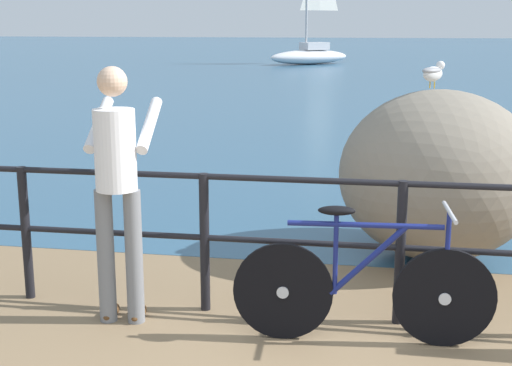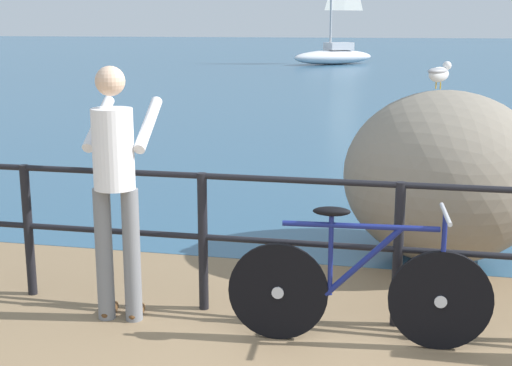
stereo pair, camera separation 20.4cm
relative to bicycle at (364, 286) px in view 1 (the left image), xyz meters
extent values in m
cube|color=#846B4C|center=(0.23, 18.61, -0.44)|extent=(120.00, 120.00, 0.10)
cube|color=#2D5675|center=(0.23, 46.50, -0.39)|extent=(120.00, 90.00, 0.01)
cylinder|color=black|center=(-2.52, 0.35, 0.12)|extent=(0.07, 0.07, 1.02)
cylinder|color=black|center=(-1.14, 0.35, 0.12)|extent=(0.07, 0.07, 1.02)
cylinder|color=black|center=(0.23, 0.35, 0.12)|extent=(0.07, 0.07, 1.02)
cylinder|color=black|center=(0.23, 0.35, 0.61)|extent=(8.28, 0.04, 0.04)
cylinder|color=black|center=(0.23, 0.35, 0.16)|extent=(8.28, 0.04, 0.04)
cylinder|color=black|center=(-0.52, -0.03, -0.06)|extent=(0.66, 0.08, 0.66)
cylinder|color=#B7BCC6|center=(-0.52, -0.03, -0.06)|extent=(0.08, 0.06, 0.08)
cylinder|color=black|center=(0.51, 0.03, -0.06)|extent=(0.66, 0.08, 0.66)
cylinder|color=#B7BCC6|center=(0.51, 0.03, -0.06)|extent=(0.08, 0.06, 0.08)
cylinder|color=navy|center=(0.00, 0.00, 0.41)|extent=(0.99, 0.10, 0.04)
cylinder|color=navy|center=(0.02, 0.00, 0.18)|extent=(0.50, 0.07, 0.50)
cylinder|color=navy|center=(-0.19, -0.01, 0.21)|extent=(0.03, 0.03, 0.53)
ellipsoid|color=black|center=(-0.19, -0.01, 0.50)|extent=(0.25, 0.11, 0.06)
cylinder|color=navy|center=(0.51, 0.03, 0.23)|extent=(0.03, 0.03, 0.57)
cylinder|color=#B7BCC6|center=(0.51, 0.03, 0.51)|extent=(0.06, 0.48, 0.03)
cylinder|color=slate|center=(-1.77, 0.04, 0.09)|extent=(0.12, 0.12, 0.95)
ellipsoid|color=#513319|center=(-1.78, 0.10, -0.35)|extent=(0.12, 0.27, 0.08)
cylinder|color=slate|center=(-1.57, 0.06, 0.09)|extent=(0.12, 0.12, 0.95)
ellipsoid|color=#513319|center=(-1.58, 0.12, -0.35)|extent=(0.12, 0.27, 0.08)
cylinder|color=white|center=(-1.67, 0.05, 0.84)|extent=(0.28, 0.28, 0.55)
sphere|color=beige|center=(-1.67, 0.05, 1.29)|extent=(0.20, 0.20, 0.20)
cylinder|color=white|center=(-1.87, 0.27, 0.97)|extent=(0.12, 0.52, 0.34)
cylinder|color=white|center=(-1.51, 0.30, 0.97)|extent=(0.12, 0.52, 0.34)
ellipsoid|color=gray|center=(0.59, 1.90, 0.36)|extent=(1.74, 1.73, 1.49)
cylinder|color=gold|center=(0.48, 2.00, 1.13)|extent=(0.01, 0.01, 0.06)
cylinder|color=gold|center=(0.52, 1.98, 1.13)|extent=(0.01, 0.01, 0.06)
ellipsoid|color=white|center=(0.50, 1.99, 1.23)|extent=(0.24, 0.28, 0.13)
ellipsoid|color=#9E9EA3|center=(0.49, 1.97, 1.26)|extent=(0.24, 0.27, 0.06)
sphere|color=white|center=(0.57, 2.09, 1.30)|extent=(0.08, 0.08, 0.08)
cone|color=gold|center=(0.60, 2.13, 1.29)|extent=(0.05, 0.05, 0.02)
ellipsoid|color=white|center=(-3.43, 31.04, -0.03)|extent=(4.21, 3.82, 0.70)
cube|color=silver|center=(-3.19, 31.23, 0.50)|extent=(1.51, 1.45, 0.36)
cylinder|color=#B2B2B7|center=(-3.58, 30.91, 2.42)|extent=(0.10, 0.10, 4.20)
camera|label=1|loc=(0.05, -4.40, 1.67)|focal=49.93mm
camera|label=2|loc=(0.25, -4.36, 1.67)|focal=49.93mm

